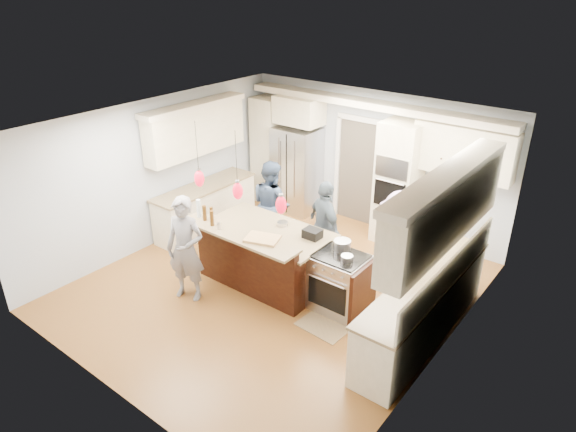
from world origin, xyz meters
name	(u,v)px	position (x,y,z in m)	size (l,w,h in m)	color
ground_plane	(275,287)	(0.00, 0.00, 0.00)	(6.00, 6.00, 0.00)	olive
room_shell	(274,183)	(0.00, 0.00, 1.82)	(5.54, 6.04, 2.72)	#B2BCC6
refrigerator	(297,170)	(-1.55, 2.64, 0.90)	(0.90, 0.70, 1.80)	#B7B7BC
oven_column	(398,184)	(0.75, 2.67, 1.15)	(0.72, 0.69, 2.30)	#F5EAC7
back_upper_cabinets	(333,140)	(-0.75, 2.76, 1.67)	(5.30, 0.61, 2.54)	#F5EAC7
right_counter_run	(431,273)	(2.44, 0.30, 1.06)	(0.64, 3.10, 2.51)	#F5EAC7
left_cabinets	(202,179)	(-2.44, 0.80, 1.06)	(0.64, 2.30, 2.51)	#F5EAC7
kitchen_island	(266,255)	(-0.25, 0.07, 0.48)	(2.10, 1.46, 1.12)	black
island_range	(341,283)	(1.16, 0.15, 0.46)	(0.82, 0.71, 0.92)	#B7B7BC
pendant_lights	(238,191)	(-0.25, -0.51, 1.80)	(1.75, 0.15, 1.03)	black
person_bar_end	(186,249)	(-0.90, -1.03, 0.85)	(0.62, 0.41, 1.69)	gray
person_far_left	(271,204)	(-0.98, 1.12, 0.82)	(0.80, 0.62, 1.64)	#324463
person_far_right	(325,226)	(0.28, 1.00, 0.80)	(0.93, 0.39, 1.59)	#4C5C6A
person_range_side	(398,245)	(1.60, 1.03, 0.87)	(1.13, 0.65, 1.74)	#A582AF
floor_rug	(335,318)	(1.23, -0.10, 0.01)	(0.72, 1.05, 0.01)	#907B4F
water_bottle	(199,208)	(-1.13, -0.50, 1.27)	(0.07, 0.07, 0.30)	silver
beer_bottle_a	(212,218)	(-0.75, -0.58, 1.24)	(0.06, 0.06, 0.25)	#452A0C
beer_bottle_b	(205,213)	(-0.98, -0.52, 1.24)	(0.06, 0.06, 0.25)	#452A0C
beer_bottle_c	(212,213)	(-0.91, -0.44, 1.23)	(0.05, 0.05, 0.21)	#452A0C
drink_can	(219,226)	(-0.58, -0.62, 1.17)	(0.06, 0.06, 0.11)	#B7B7BC
cutting_board	(262,239)	(0.16, -0.47, 1.14)	(0.49, 0.35, 0.04)	tan
pot_large	(342,245)	(1.05, 0.31, 1.00)	(0.26, 0.26, 0.15)	#B7B7BC
pot_small	(347,258)	(1.28, 0.07, 0.96)	(0.18, 0.18, 0.09)	#B7B7BC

